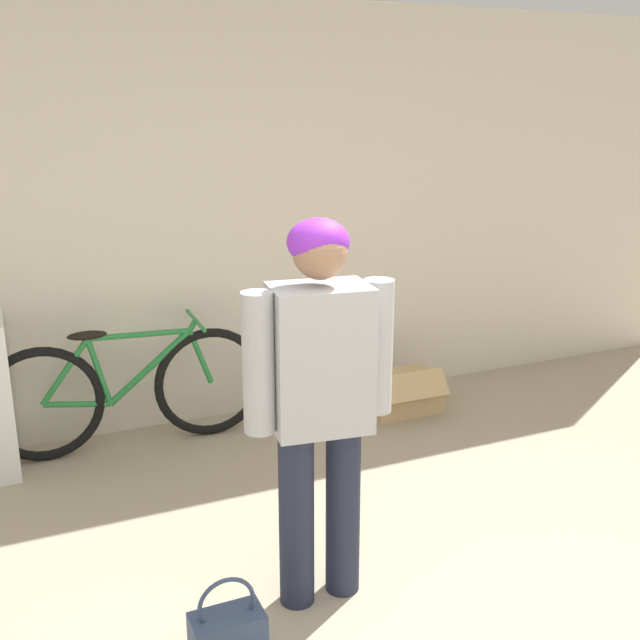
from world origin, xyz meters
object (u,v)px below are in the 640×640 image
at_px(person, 320,384).
at_px(bicycle, 130,390).
at_px(handbag, 228,637).
at_px(cardboard_box, 401,393).

height_order(person, bicycle, person).
bearing_deg(handbag, person, 27.52).
distance_m(person, bicycle, 1.89).
bearing_deg(bicycle, cardboard_box, -3.31).
distance_m(person, handbag, 0.98).
relative_size(bicycle, cardboard_box, 3.38).
height_order(bicycle, handbag, bicycle).
bearing_deg(person, cardboard_box, 58.20).
relative_size(person, handbag, 4.33).
height_order(bicycle, cardboard_box, bicycle).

